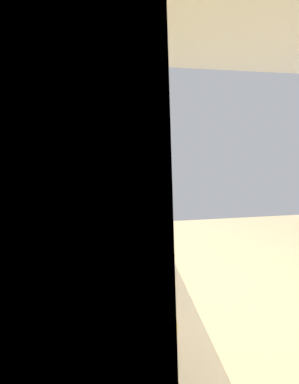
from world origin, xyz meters
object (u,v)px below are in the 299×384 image
(oven_range, at_px, (123,234))
(microwave, at_px, (120,229))
(bowl, at_px, (158,328))
(kettle, at_px, (134,214))

(oven_range, height_order, microwave, microwave)
(bowl, bearing_deg, microwave, 9.95)
(oven_range, height_order, kettle, oven_range)
(microwave, xyz_separation_m, bowl, (-0.79, -0.14, -0.11))
(kettle, bearing_deg, microwave, 165.05)
(microwave, height_order, kettle, microwave)
(oven_range, distance_m, kettle, 0.86)
(bowl, relative_size, kettle, 0.78)
(oven_range, xyz_separation_m, bowl, (-2.00, -0.12, 0.47))
(oven_range, distance_m, bowl, 2.05)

